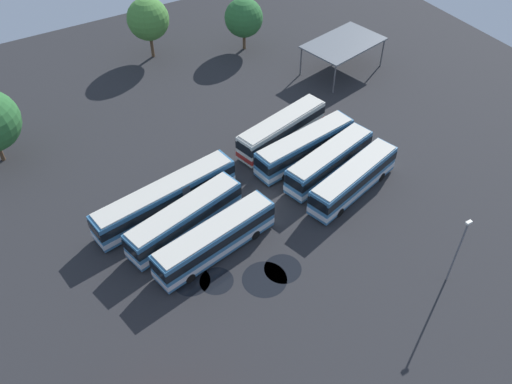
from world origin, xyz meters
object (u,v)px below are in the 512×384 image
object	(u,v)px
bus_row0_slot1	(305,147)
bus_row1_slot1	(185,219)
maintenance_shelter	(344,44)
tree_north_edge	(244,18)
bus_row0_slot3	(353,179)
bus_row0_slot2	(329,161)
bus_row0_slot0	(282,129)
bus_row1_slot2	(215,239)
lamp_post_by_building	(458,249)
bus_row1_slot0	(166,198)
tree_west_edge	(148,19)

from	to	relation	value
bus_row0_slot1	bus_row1_slot1	bearing A→B (deg)	11.36
bus_row0_slot1	maintenance_shelter	xyz separation A→B (m)	(-15.09, -13.12, 2.26)
tree_north_edge	bus_row0_slot3	bearing A→B (deg)	80.56
bus_row0_slot2	bus_row1_slot1	xyz separation A→B (m)	(16.98, -0.16, 0.00)
bus_row0_slot0	bus_row1_slot2	distance (m)	18.05
bus_row0_slot1	bus_row0_slot2	distance (m)	3.50
bus_row0_slot3	tree_north_edge	xyz separation A→B (m)	(-5.35, -32.16, 2.98)
bus_row1_slot2	maintenance_shelter	world-z (taller)	maintenance_shelter
bus_row1_slot1	lamp_post_by_building	xyz separation A→B (m)	(-17.69, 17.29, 2.44)
bus_row1_slot1	lamp_post_by_building	distance (m)	24.85
bus_row0_slot1	bus_row0_slot2	world-z (taller)	same
maintenance_shelter	bus_row1_slot0	bearing A→B (deg)	22.01
bus_row0_slot2	lamp_post_by_building	size ratio (longest dim) A/B	1.56
bus_row1_slot0	tree_north_edge	distance (m)	34.03
bus_row0_slot3	maintenance_shelter	xyz separation A→B (m)	(-13.81, -20.15, 2.26)
maintenance_shelter	bus_row0_slot2	bearing A→B (deg)	49.25
bus_row0_slot0	tree_north_edge	size ratio (longest dim) A/B	1.65
bus_row0_slot3	tree_west_edge	distance (m)	37.69
bus_row0_slot3	tree_north_edge	bearing A→B (deg)	-99.44
bus_row1_slot2	lamp_post_by_building	bearing A→B (deg)	140.50
bus_row0_slot3	bus_row1_slot0	xyz separation A→B (m)	(17.78, -7.38, 0.00)
bus_row0_slot3	tree_north_edge	size ratio (longest dim) A/B	1.62
tree_north_edge	bus_row1_slot1	bearing A→B (deg)	51.27
bus_row1_slot1	tree_west_edge	bearing A→B (deg)	-107.52
bus_row0_slot3	bus_row1_slot2	distance (m)	16.12
bus_row1_slot0	bus_row0_slot2	bearing A→B (deg)	167.80
bus_row0_slot1	lamp_post_by_building	world-z (taller)	lamp_post_by_building
bus_row1_slot0	maintenance_shelter	size ratio (longest dim) A/B	1.35
bus_row0_slot0	bus_row0_slot3	world-z (taller)	same
bus_row0_slot0	bus_row0_slot1	xyz separation A→B (m)	(-0.49, 3.94, 0.00)
bus_row0_slot3	bus_row1_slot2	size ratio (longest dim) A/B	0.94
bus_row0_slot3	maintenance_shelter	size ratio (longest dim) A/B	1.04
bus_row0_slot2	maintenance_shelter	bearing A→B (deg)	-130.75
maintenance_shelter	bus_row1_slot2	bearing A→B (deg)	33.93
bus_row0_slot3	lamp_post_by_building	size ratio (longest dim) A/B	1.59
bus_row0_slot0	tree_north_edge	world-z (taller)	tree_north_edge
bus_row1_slot1	lamp_post_by_building	world-z (taller)	lamp_post_by_building
lamp_post_by_building	tree_north_edge	world-z (taller)	lamp_post_by_building
bus_row0_slot1	tree_north_edge	distance (m)	26.16
bus_row1_slot2	bus_row0_slot3	bearing A→B (deg)	179.93
bus_row1_slot1	maintenance_shelter	bearing A→B (deg)	-152.34
bus_row1_slot0	lamp_post_by_building	size ratio (longest dim) A/B	2.06
bus_row0_slot1	tree_west_edge	distance (m)	30.59
bus_row0_slot0	bus_row0_slot1	distance (m)	3.97
bus_row0_slot1	bus_row1_slot2	size ratio (longest dim) A/B	0.99
bus_row0_slot1	bus_row0_slot3	size ratio (longest dim) A/B	1.05
bus_row1_slot0	bus_row1_slot2	size ratio (longest dim) A/B	1.22
bus_row0_slot3	bus_row1_slot0	distance (m)	19.25
bus_row1_slot2	lamp_post_by_building	size ratio (longest dim) A/B	1.69
bus_row1_slot2	maintenance_shelter	xyz separation A→B (m)	(-29.93, -20.13, 2.26)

